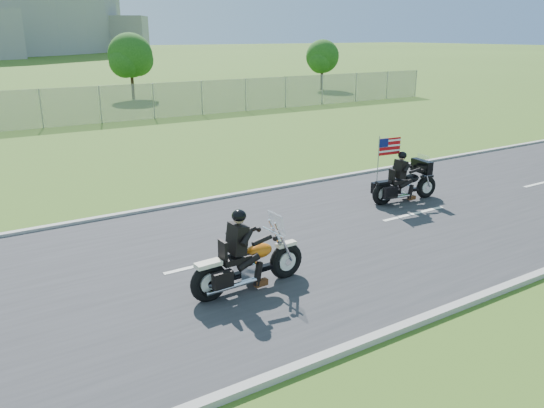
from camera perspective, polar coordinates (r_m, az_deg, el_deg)
ground at (r=12.32m, az=2.05°, el=-4.43°), size 420.00×420.00×0.00m
road at (r=12.32m, az=2.06°, el=-4.35°), size 120.00×8.00×0.04m
curb_north at (r=15.63m, az=-6.25°, el=0.56°), size 120.00×0.18×0.12m
curb_south at (r=9.56m, az=16.02°, el=-11.84°), size 120.00×0.18×0.12m
tree_fence_near at (r=41.42m, az=-14.94°, el=14.97°), size 3.52×3.28×4.75m
tree_fence_far at (r=47.08m, az=5.45°, el=15.35°), size 3.08×2.87×4.20m
motorcycle_lead at (r=10.05m, az=-2.68°, el=-6.54°), size 2.47×0.64×1.66m
motorcycle_follow at (r=15.74m, az=14.11°, el=2.03°), size 2.25×0.79×1.88m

